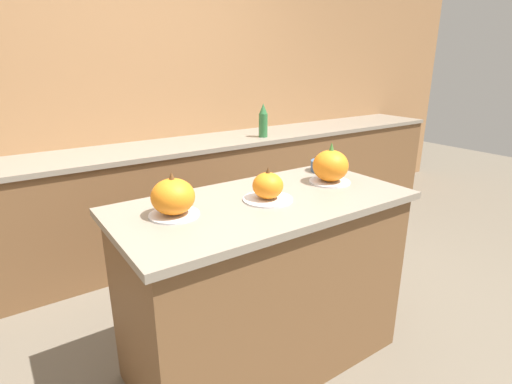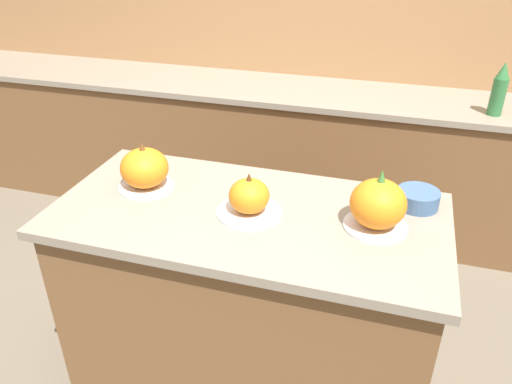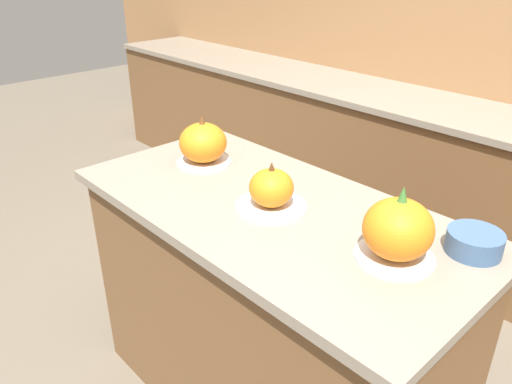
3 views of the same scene
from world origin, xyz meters
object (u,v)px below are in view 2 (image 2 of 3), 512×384
(pumpkin_cake_right, at_px, (378,205))
(pumpkin_cake_center, at_px, (249,198))
(mixing_bowl, at_px, (418,199))
(pumpkin_cake_left, at_px, (145,169))
(bottle_tall, at_px, (499,90))

(pumpkin_cake_right, bearing_deg, pumpkin_cake_center, -175.04)
(pumpkin_cake_right, height_order, mixing_bowl, pumpkin_cake_right)
(pumpkin_cake_left, distance_m, pumpkin_cake_right, 0.87)
(pumpkin_cake_left, height_order, bottle_tall, bottle_tall)
(pumpkin_cake_center, height_order, pumpkin_cake_right, pumpkin_cake_right)
(pumpkin_cake_center, xyz_separation_m, pumpkin_cake_right, (0.43, 0.04, 0.03))
(pumpkin_cake_left, bearing_deg, pumpkin_cake_right, -1.85)
(pumpkin_cake_right, bearing_deg, mixing_bowl, 54.20)
(pumpkin_cake_right, height_order, bottle_tall, bottle_tall)
(pumpkin_cake_left, relative_size, mixing_bowl, 1.40)
(pumpkin_cake_left, distance_m, bottle_tall, 1.88)
(pumpkin_cake_right, distance_m, mixing_bowl, 0.23)
(pumpkin_cake_right, distance_m, bottle_tall, 1.41)
(pumpkin_cake_center, relative_size, mixing_bowl, 1.54)
(pumpkin_cake_left, distance_m, pumpkin_cake_center, 0.44)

